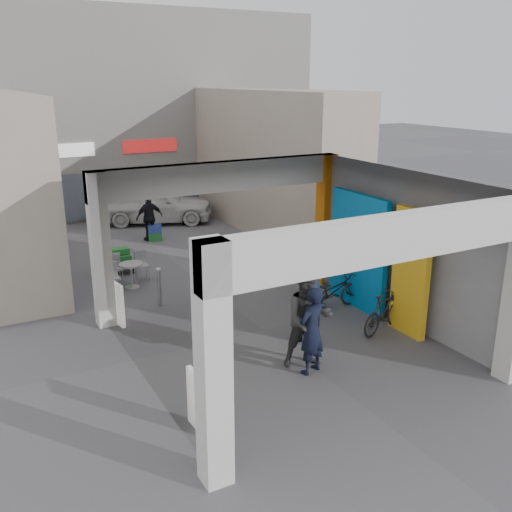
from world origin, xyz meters
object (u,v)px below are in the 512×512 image
border_collie (303,329)px  bicycle_rear (384,312)px  man_back_turned (308,319)px  man_elderly (314,274)px  bicycle_front (332,292)px  white_van (154,203)px  cafe_set (125,275)px  man_with_dog (312,331)px  produce_stand (115,264)px  man_crates (150,217)px

border_collie → bicycle_rear: bearing=-2.8°
man_back_turned → bicycle_rear: (2.34, 0.50, -0.52)m
border_collie → man_elderly: size_ratio=0.38×
bicycle_front → bicycle_rear: bicycle_rear is taller
bicycle_front → white_van: size_ratio=0.39×
cafe_set → bicycle_rear: size_ratio=0.87×
bicycle_front → man_with_dog: bearing=134.7°
produce_stand → bicycle_front: size_ratio=0.62×
man_elderly → bicycle_rear: (0.56, -1.93, -0.40)m
bicycle_rear → cafe_set: bearing=19.4°
cafe_set → man_crates: man_crates is taller
border_collie → cafe_set: bearing=126.7°
man_back_turned → white_van: 12.53m
man_with_dog → bicycle_rear: size_ratio=1.13×
man_with_dog → man_crates: size_ratio=1.06×
bicycle_rear → man_crates: bearing=-4.6°
man_crates → bicycle_rear: man_crates is taller
man_back_turned → man_with_dog: bearing=-94.8°
man_with_dog → bicycle_rear: man_with_dog is taller
produce_stand → man_back_turned: 7.43m
produce_stand → man_back_turned: size_ratio=0.55×
man_back_turned → border_collie: bearing=76.0°
bicycle_front → bicycle_rear: (0.27, -1.58, 0.01)m
produce_stand → bicycle_rear: size_ratio=0.70×
border_collie → man_with_dog: (-0.62, -1.23, 0.60)m
man_back_turned → man_elderly: (1.77, 2.42, -0.12)m
cafe_set → man_crates: 4.49m
man_elderly → bicycle_rear: size_ratio=1.12×
man_elderly → bicycle_front: (0.30, -0.34, -0.40)m
cafe_set → man_crates: (2.03, 3.98, 0.53)m
man_with_dog → man_back_turned: 0.30m
man_with_dog → man_back_turned: (0.09, 0.27, 0.11)m
man_back_turned → man_crates: bearing=103.6°
cafe_set → produce_stand: 1.05m
border_collie → bicycle_front: size_ratio=0.38×
bicycle_front → produce_stand: bearing=34.9°
produce_stand → man_with_dog: size_ratio=0.62×
bicycle_front → bicycle_rear: bearing=-173.0°
man_with_dog → man_back_turned: size_ratio=0.88×
cafe_set → man_crates: size_ratio=0.81×
produce_stand → man_elderly: bearing=-69.7°
white_van → man_elderly: bearing=-153.4°
cafe_set → man_elderly: bearing=-45.6°
man_back_turned → bicycle_rear: 2.44m
man_crates → produce_stand: bearing=50.7°
man_with_dog → man_crates: bearing=-109.8°
cafe_set → man_elderly: man_elderly is taller
bicycle_rear → man_elderly: bearing=-0.9°
bicycle_rear → man_back_turned: bearing=84.7°
man_back_turned → man_crates: size_ratio=1.20×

